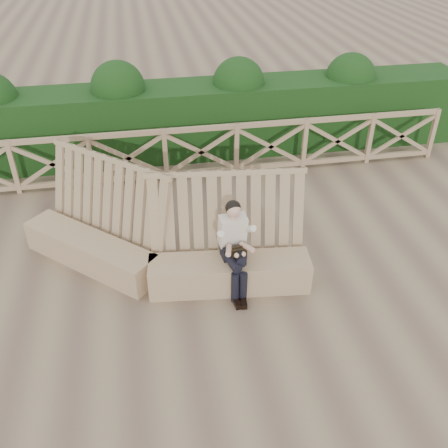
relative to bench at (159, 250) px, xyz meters
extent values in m
plane|color=brown|center=(1.06, -0.60, -0.41)|extent=(60.00, 60.00, 0.00)
cube|color=#907A52|center=(-1.04, 0.39, -0.17)|extent=(2.05, 1.95, 0.49)
cube|color=#907A52|center=(-0.86, 0.59, 0.41)|extent=(2.02, 1.92, 1.60)
cube|color=#907A52|center=(0.98, -0.53, -0.17)|extent=(2.38, 0.75, 0.49)
cube|color=#907A52|center=(1.01, -0.26, 0.41)|extent=(2.37, 0.71, 1.60)
cube|color=black|center=(1.05, -0.44, 0.18)|extent=(0.37, 0.28, 0.21)
cube|color=beige|center=(1.04, -0.39, 0.50)|extent=(0.41, 0.31, 0.50)
sphere|color=tan|center=(1.05, -0.44, 0.87)|extent=(0.22, 0.22, 0.20)
sphere|color=black|center=(1.05, -0.41, 0.88)|extent=(0.24, 0.24, 0.22)
cylinder|color=black|center=(0.98, -0.65, 0.16)|extent=(0.19, 0.45, 0.14)
cylinder|color=black|center=(1.13, -0.61, 0.23)|extent=(0.19, 0.45, 0.16)
cylinder|color=black|center=(1.00, -0.86, -0.17)|extent=(0.13, 0.13, 0.49)
cylinder|color=black|center=(1.11, -0.86, -0.17)|extent=(0.13, 0.13, 0.49)
cube|color=black|center=(1.00, -0.94, -0.37)|extent=(0.11, 0.24, 0.08)
cube|color=black|center=(1.10, -0.95, -0.37)|extent=(0.11, 0.24, 0.08)
cube|color=black|center=(1.09, -0.61, 0.28)|extent=(0.23, 0.15, 0.14)
cube|color=black|center=(1.08, -0.76, 0.33)|extent=(0.07, 0.09, 0.11)
cube|color=#937A55|center=(1.06, 2.90, 0.64)|extent=(10.10, 0.07, 0.10)
cube|color=#937A55|center=(1.06, 2.90, -0.29)|extent=(10.10, 0.07, 0.10)
cube|color=black|center=(1.06, 4.10, 0.34)|extent=(12.00, 1.20, 1.50)
camera|label=1|loc=(-0.12, -6.05, 4.52)|focal=40.00mm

